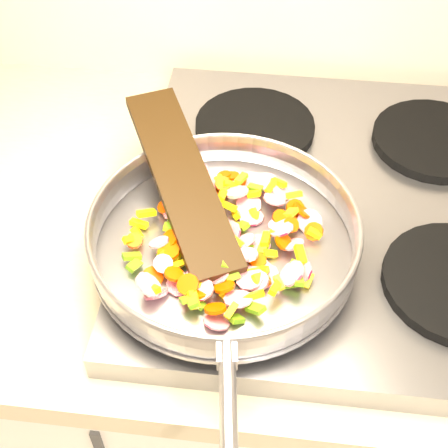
# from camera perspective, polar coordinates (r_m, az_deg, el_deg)

# --- Properties ---
(cooktop) EXTENTS (0.60, 0.60, 0.04)m
(cooktop) POSITION_cam_1_polar(r_m,az_deg,el_deg) (0.92, 10.71, 1.37)
(cooktop) COLOR #939399
(cooktop) RESTS_ON counter_top
(grate_fl) EXTENTS (0.19, 0.19, 0.02)m
(grate_fl) POSITION_cam_1_polar(r_m,az_deg,el_deg) (0.80, 1.14, -3.48)
(grate_fl) COLOR black
(grate_fl) RESTS_ON cooktop
(grate_bl) EXTENTS (0.19, 0.19, 0.02)m
(grate_bl) POSITION_cam_1_polar(r_m,az_deg,el_deg) (1.01, 2.84, 8.90)
(grate_bl) COLOR black
(grate_bl) RESTS_ON cooktop
(grate_br) EXTENTS (0.19, 0.19, 0.02)m
(grate_br) POSITION_cam_1_polar(r_m,az_deg,el_deg) (1.03, 18.65, 7.30)
(grate_br) COLOR black
(grate_br) RESTS_ON cooktop
(saute_pan) EXTENTS (0.38, 0.55, 0.05)m
(saute_pan) POSITION_cam_1_polar(r_m,az_deg,el_deg) (0.78, 0.00, -0.99)
(saute_pan) COLOR #9E9EA5
(saute_pan) RESTS_ON grate_fl
(vegetable_heap) EXTENTS (0.26, 0.28, 0.05)m
(vegetable_heap) POSITION_cam_1_polar(r_m,az_deg,el_deg) (0.79, 0.34, -1.43)
(vegetable_heap) COLOR #629D14
(vegetable_heap) RESTS_ON saute_pan
(wooden_spatula) EXTENTS (0.20, 0.30, 0.07)m
(wooden_spatula) POSITION_cam_1_polar(r_m,az_deg,el_deg) (0.82, -3.88, 4.19)
(wooden_spatula) COLOR black
(wooden_spatula) RESTS_ON saute_pan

